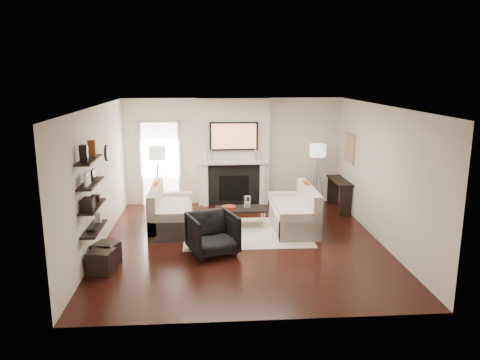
{
  "coord_description": "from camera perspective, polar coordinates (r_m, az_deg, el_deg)",
  "views": [
    {
      "loc": [
        -0.68,
        -8.77,
        3.3
      ],
      "look_at": [
        0.0,
        0.6,
        1.15
      ],
      "focal_mm": 35.0,
      "sensor_mm": 36.0,
      "label": 1
    }
  ],
  "objects": [
    {
      "name": "loveseat_right_back",
      "position": [
        10.22,
        8.35,
        -2.99
      ],
      "size": [
        0.18,
        1.8,
        0.8
      ],
      "primitive_type": "cube",
      "color": "beige",
      "rests_on": "floor"
    },
    {
      "name": "tv_body",
      "position": [
        11.6,
        -0.76,
        5.37
      ],
      "size": [
        1.2,
        0.06,
        0.7
      ],
      "primitive_type": "cube",
      "color": "black",
      "rests_on": "chimney_breast"
    },
    {
      "name": "candlestick_l_short",
      "position": [
        11.64,
        -4.09,
        2.85
      ],
      "size": [
        0.04,
        0.04,
        0.24
      ],
      "primitive_type": "cylinder",
      "color": "silver",
      "rests_on": "mantel_shelf"
    },
    {
      "name": "lamp_right_shade",
      "position": [
        11.65,
        9.48,
        3.58
      ],
      "size": [
        0.4,
        0.4,
        0.3
      ],
      "primitive_type": "cylinder",
      "color": "white",
      "rests_on": "lamp_right_post"
    },
    {
      "name": "hallway_panel",
      "position": [
        12.02,
        -9.67,
        1.92
      ],
      "size": [
        0.9,
        0.02,
        2.1
      ],
      "primitive_type": "cube",
      "color": "white",
      "rests_on": "floor"
    },
    {
      "name": "lamp_right_leg_a",
      "position": [
        11.84,
        9.85,
        -0.48
      ],
      "size": [
        0.25,
        0.02,
        1.23
      ],
      "primitive_type": "cylinder",
      "rotation": [
        0.18,
        0.0,
        4.71
      ],
      "color": "silver",
      "rests_on": "floor"
    },
    {
      "name": "rug",
      "position": [
        9.97,
        0.79,
        -6.41
      ],
      "size": [
        2.6,
        2.0,
        0.01
      ],
      "primitive_type": "cube",
      "color": "beige",
      "rests_on": "floor"
    },
    {
      "name": "candlestick_l_tall",
      "position": [
        11.64,
        -3.45,
        3.0
      ],
      "size": [
        0.04,
        0.04,
        0.3
      ],
      "primitive_type": "cylinder",
      "color": "silver",
      "rests_on": "mantel_shelf"
    },
    {
      "name": "ottoman_near",
      "position": [
        8.62,
        -16.03,
        -8.71
      ],
      "size": [
        0.52,
        0.52,
        0.4
      ],
      "primitive_type": "cube",
      "rotation": [
        0.0,
        0.0,
        -0.39
      ],
      "color": "black",
      "rests_on": "floor"
    },
    {
      "name": "firebox",
      "position": [
        11.87,
        -0.74,
        -1.0
      ],
      "size": [
        0.75,
        0.02,
        0.65
      ],
      "primitive_type": "cube",
      "color": "black",
      "rests_on": "floor"
    },
    {
      "name": "console_leg_s",
      "position": [
        12.31,
        11.29,
        -1.2
      ],
      "size": [
        0.3,
        0.04,
        0.71
      ],
      "primitive_type": "cube",
      "color": "black",
      "rests_on": "floor"
    },
    {
      "name": "candlestick_r_short",
      "position": [
        11.72,
        2.58,
        2.94
      ],
      "size": [
        0.04,
        0.04,
        0.24
      ],
      "primitive_type": "cylinder",
      "color": "silver",
      "rests_on": "mantel_shelf"
    },
    {
      "name": "lamp_left_leg_b",
      "position": [
        11.55,
        -10.12,
        -0.83
      ],
      "size": [
        0.14,
        0.22,
        1.23
      ],
      "primitive_type": "cylinder",
      "rotation": [
        0.18,
        0.0,
        0.52
      ],
      "color": "silver",
      "rests_on": "floor"
    },
    {
      "name": "wall_art",
      "position": [
        11.48,
        13.22,
        3.78
      ],
      "size": [
        0.03,
        0.7,
        0.7
      ],
      "primitive_type": "cube",
      "color": "tan",
      "rests_on": "wall_right"
    },
    {
      "name": "door_trim_l",
      "position": [
        12.05,
        -11.95,
        1.86
      ],
      "size": [
        0.06,
        0.06,
        2.16
      ],
      "primitive_type": "cube",
      "color": "white",
      "rests_on": "floor"
    },
    {
      "name": "decor_frame_a",
      "position": [
        7.99,
        -18.11,
        0.16
      ],
      "size": [
        0.04,
        0.3,
        0.22
      ],
      "primitive_type": "cube",
      "color": "white",
      "rests_on": "shelf_upper"
    },
    {
      "name": "pillow_left_orange",
      "position": [
        10.47,
        -10.13,
        -1.53
      ],
      "size": [
        0.1,
        0.42,
        0.42
      ],
      "primitive_type": "cube",
      "color": "#943B12",
      "rests_on": "loveseat_left_cushion"
    },
    {
      "name": "lamp_left_shade",
      "position": [
        11.28,
        -10.06,
        3.26
      ],
      "size": [
        0.4,
        0.4,
        0.3
      ],
      "primitive_type": "cylinder",
      "color": "white",
      "rests_on": "lamp_left_post"
    },
    {
      "name": "room_envelope",
      "position": [
        9.01,
        0.28,
        0.39
      ],
      "size": [
        6.0,
        6.0,
        6.0
      ],
      "color": "black",
      "rests_on": "ground"
    },
    {
      "name": "lamp_left_leg_c",
      "position": [
        11.37,
        -10.22,
        -1.05
      ],
      "size": [
        0.14,
        0.22,
        1.23
      ],
      "primitive_type": "cylinder",
      "rotation": [
        0.18,
        0.0,
        2.62
      ],
      "color": "silver",
      "rests_on": "floor"
    },
    {
      "name": "door_trim_r",
      "position": [
        11.96,
        -7.39,
        1.95
      ],
      "size": [
        0.06,
        0.06,
        2.16
      ],
      "primitive_type": "cube",
      "color": "white",
      "rests_on": "floor"
    },
    {
      "name": "console_leg_n",
      "position": [
        11.29,
        12.74,
        -2.55
      ],
      "size": [
        0.3,
        0.04,
        0.71
      ],
      "primitive_type": "cube",
      "color": "black",
      "rests_on": "floor"
    },
    {
      "name": "loveseat_right_base",
      "position": [
        10.25,
        6.46,
        -4.74
      ],
      "size": [
        0.85,
        1.8,
        0.42
      ],
      "primitive_type": "cube",
      "color": "beige",
      "rests_on": "floor"
    },
    {
      "name": "shelf_bottom",
      "position": [
        8.42,
        -17.35,
        -5.71
      ],
      "size": [
        0.25,
        1.0,
        0.03
      ],
      "primitive_type": "cube",
      "color": "black",
      "rests_on": "wall_left"
    },
    {
      "name": "ottoman_far",
      "position": [
        8.31,
        -16.51,
        -9.57
      ],
      "size": [
        0.47,
        0.47,
        0.4
      ],
      "primitive_type": "cube",
      "rotation": [
        0.0,
        0.0,
        -0.2
      ],
      "color": "black",
      "rests_on": "floor"
    },
    {
      "name": "armchair",
      "position": [
        8.75,
        -3.35,
        -6.33
      ],
      "size": [
        1.04,
        1.0,
        0.85
      ],
      "primitive_type": "imported",
      "rotation": [
        0.0,
        0.0,
        0.34
      ],
      "color": "black",
      "rests_on": "floor"
    },
    {
      "name": "lamp_right_leg_c",
      "position": [
        11.71,
        9.17,
        -0.61
      ],
      "size": [
        0.14,
        0.22,
        1.23
      ],
      "primitive_type": "cylinder",
      "rotation": [
        0.18,
        0.0,
        2.62
      ],
      "color": "silver",
      "rests_on": "floor"
    },
    {
      "name": "shelf_top",
      "position": [
        8.13,
        -17.91,
        2.34
      ],
      "size": [
        0.25,
        1.0,
        0.04
      ],
      "primitive_type": "cube",
      "color": "black",
      "rests_on": "wall_left"
    },
    {
      "name": "decor_magfile_a",
      "position": [
        7.81,
        -18.52,
        3.06
      ],
      "size": [
        0.12,
        0.1,
        0.28
      ],
      "primitive_type": "cube",
      "color": "black",
      "rests_on": "shelf_top"
    },
    {
      "name": "shelf_upper",
      "position": [
        8.21,
        -17.72,
        -0.4
      ],
      "size": [
        0.25,
        1.0,
        0.04
      ],
      "primitive_type": "cube",
      "color": "black",
      "rests_on": "wall_left"
    },
    {
      "name": "coffee_leg_sw",
      "position": [
        10.49,
        -2.76,
        -4.37
      ],
      "size": [
        0.02,
        0.02,
        0.38
      ],
      "primitive_type": "cylinder",
      "color": "silver",
      "rests_on": "floor"
    },
    {
      "name": "decor_magfile_b",
      "position": [
        8.33,
        -17.61,
        3.71
      ],
      "size": [
        0.12,
        0.1,
        0.28
      ],
      "primitive_type": "cube",
      "color": "#943B12",
      "rests_on": "shelf_top"
    },
    {
      "name": "loveseat_left_base",
      "position": [
        10.29,
        -8.32,
        -4.72
      ],
      "size": [
        0.85,
        1.8,
        0.42
      ],
      "primitive_type": "cube",
      "color": "beige",
      "rests_on": "floor"
    },
    {
      "name": "lamp_left_post",
      "position": [
        11.45,
        -9.9,
        -0.94
      ],
      "size": [
        0.02,
        0.02,
        1.2
      ],
      "primitive_type": "cylinder",
      "color": "silver",
      "rests_on": "floor"
    },
    {
      "name": "decor_books",
      "position": [
        8.28,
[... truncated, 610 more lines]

